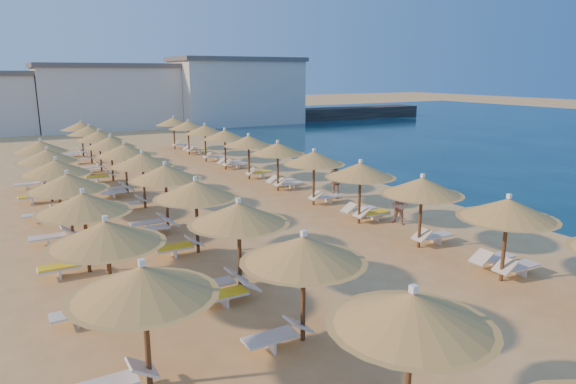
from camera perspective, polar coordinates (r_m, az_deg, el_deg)
ground at (r=18.65m, az=2.34°, el=-6.85°), size 220.00×220.00×0.00m
jetty at (r=71.02m, az=3.95°, el=8.64°), size 30.08×4.65×1.50m
hotel_blocks at (r=62.39m, az=-18.30°, el=10.10°), size 45.74×11.68×8.10m
parasol_row_east at (r=26.32m, az=0.76°, el=4.27°), size 3.04×42.82×2.80m
parasol_row_west at (r=23.48m, az=-14.77°, el=2.74°), size 3.04×42.82×2.80m
parasol_row_inland at (r=21.04m, az=-23.28°, el=0.91°), size 3.04×24.74×2.80m
loungers at (r=24.13m, az=-8.89°, el=-1.47°), size 14.16×40.36×0.66m
beachgoer_b at (r=22.38m, az=12.26°, el=-1.45°), size 0.88×0.99×1.68m
beachgoer_c at (r=26.58m, az=5.26°, el=1.26°), size 0.89×1.15×1.82m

